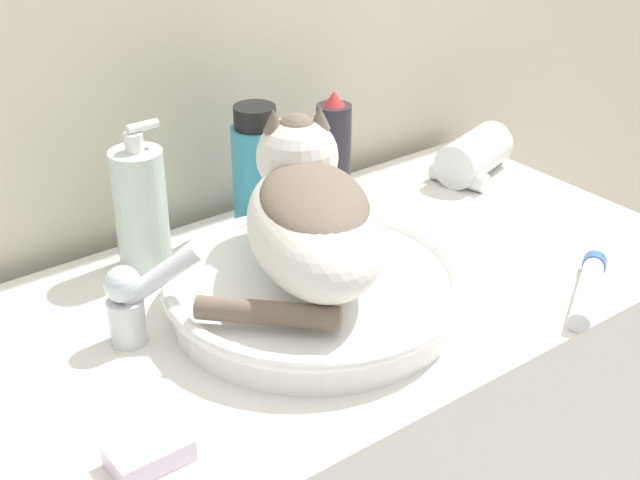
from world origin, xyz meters
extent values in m
cylinder|color=white|center=(-0.01, 0.24, 0.85)|extent=(0.36, 0.36, 0.04)
torus|color=white|center=(-0.01, 0.24, 0.87)|extent=(0.38, 0.38, 0.02)
ellipsoid|color=silver|center=(-0.01, 0.24, 0.94)|extent=(0.27, 0.33, 0.12)
ellipsoid|color=#6B5B4C|center=(-0.01, 0.24, 0.97)|extent=(0.21, 0.25, 0.06)
sphere|color=silver|center=(0.04, 0.34, 0.98)|extent=(0.11, 0.11, 0.11)
sphere|color=#6B5B4C|center=(0.04, 0.34, 1.01)|extent=(0.06, 0.06, 0.06)
cone|color=#6B5B4C|center=(0.07, 0.33, 1.04)|extent=(0.03, 0.03, 0.03)
cone|color=#6B5B4C|center=(0.01, 0.36, 1.04)|extent=(0.03, 0.03, 0.03)
cylinder|color=#6B5B4C|center=(-0.12, 0.18, 0.89)|extent=(0.14, 0.14, 0.03)
cylinder|color=silver|center=(-0.23, 0.31, 0.85)|extent=(0.04, 0.04, 0.06)
cylinder|color=silver|center=(-0.19, 0.30, 0.91)|extent=(0.10, 0.05, 0.07)
sphere|color=silver|center=(-0.23, 0.31, 0.90)|extent=(0.04, 0.04, 0.04)
cylinder|color=#28232D|center=(0.20, 0.47, 0.91)|extent=(0.05, 0.05, 0.16)
cone|color=red|center=(0.20, 0.47, 1.00)|extent=(0.03, 0.03, 0.02)
cylinder|color=teal|center=(0.06, 0.47, 0.90)|extent=(0.07, 0.07, 0.16)
cylinder|color=black|center=(0.06, 0.47, 1.00)|extent=(0.06, 0.06, 0.03)
cylinder|color=silver|center=(-0.13, 0.47, 0.91)|extent=(0.07, 0.07, 0.17)
cylinder|color=white|center=(-0.13, 0.47, 1.01)|extent=(0.02, 0.02, 0.02)
cylinder|color=white|center=(-0.12, 0.47, 1.03)|extent=(0.04, 0.01, 0.01)
cylinder|color=silver|center=(0.27, 0.04, 0.84)|extent=(0.14, 0.10, 0.03)
cylinder|color=#3866AD|center=(0.35, 0.08, 0.84)|extent=(0.03, 0.04, 0.03)
cylinder|color=silver|center=(0.45, 0.41, 0.86)|extent=(0.16, 0.11, 0.07)
cylinder|color=silver|center=(0.40, 0.40, 0.84)|extent=(0.06, 0.10, 0.03)
cylinder|color=black|center=(0.53, 0.43, 0.86)|extent=(0.03, 0.06, 0.05)
cube|color=silver|center=(-0.31, 0.11, 0.84)|extent=(0.08, 0.05, 0.02)
camera|label=1|loc=(-0.58, -0.53, 1.44)|focal=50.00mm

